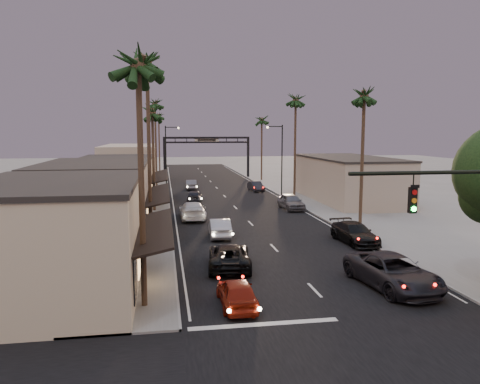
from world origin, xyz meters
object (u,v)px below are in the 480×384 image
object	(u,v)px
oncoming_pickup	(229,256)
oncoming_silver	(220,228)
palm_ld	(155,101)
curbside_near	(393,272)
palm_far	(159,114)
streetlight_right	(280,154)
palm_lc	(152,108)
palm_la	(138,56)
curbside_black	(355,233)
palm_ra	(364,91)
palm_lb	(147,57)
palm_rb	(296,97)
oncoming_red	(237,292)
streetlight_left	(168,151)
palm_rc	(262,118)
arch	(207,147)

from	to	relation	value
oncoming_pickup	oncoming_silver	world-z (taller)	oncoming_pickup
palm_ld	curbside_near	size ratio (longest dim) A/B	2.28
palm_far	curbside_near	world-z (taller)	palm_far
streetlight_right	palm_lc	size ratio (longest dim) A/B	0.74
streetlight_right	oncoming_silver	bearing A→B (deg)	-115.24
palm_la	streetlight_right	bearing A→B (deg)	66.68
curbside_black	palm_ra	bearing A→B (deg)	57.78
palm_lb	streetlight_right	bearing A→B (deg)	55.99
palm_la	palm_lb	distance (m)	13.14
streetlight_right	curbside_black	bearing A→B (deg)	-91.62
oncoming_silver	palm_rb	bearing A→B (deg)	-117.66
oncoming_red	curbside_near	bearing A→B (deg)	-171.80
streetlight_left	oncoming_silver	bearing A→B (deg)	-84.20
streetlight_right	curbside_near	size ratio (longest dim) A/B	1.45
palm_ra	palm_far	world-z (taller)	same
streetlight_right	streetlight_left	bearing A→B (deg)	136.79
palm_ld	palm_ra	xyz separation A→B (m)	(17.20, -31.00, -0.97)
palm_la	palm_rb	xyz separation A→B (m)	(17.20, 35.00, 0.97)
palm_rb	palm_rc	xyz separation A→B (m)	(0.00, 20.00, -1.95)
streetlight_left	oncoming_silver	xyz separation A→B (m)	(3.54, -34.85, -4.60)
palm_ra	palm_ld	bearing A→B (deg)	119.02
palm_ra	palm_lb	bearing A→B (deg)	-173.37
palm_ld	palm_far	xyz separation A→B (m)	(0.30, 23.00, -0.97)
palm_lb	palm_far	bearing A→B (deg)	89.69
palm_lb	palm_far	distance (m)	56.03
palm_la	palm_ld	distance (m)	46.01
streetlight_left	arch	bearing A→B (deg)	60.03
streetlight_left	palm_rb	xyz separation A→B (m)	(15.52, -14.00, 7.09)
oncoming_pickup	curbside_black	bearing A→B (deg)	-147.91
oncoming_red	palm_la	bearing A→B (deg)	-8.04
palm_lc	palm_ra	xyz separation A→B (m)	(17.20, -12.00, 0.97)
palm_ra	oncoming_red	bearing A→B (deg)	-129.69
palm_ld	curbside_near	world-z (taller)	palm_ld
streetlight_left	curbside_black	bearing A→B (deg)	-71.19
oncoming_silver	curbside_black	world-z (taller)	curbside_black
palm_ld	curbside_near	bearing A→B (deg)	-74.26
arch	curbside_black	distance (m)	51.11
streetlight_left	curbside_near	distance (m)	49.73
oncoming_red	oncoming_silver	xyz separation A→B (m)	(0.94, 14.72, 0.05)
palm_ra	palm_rc	bearing A→B (deg)	90.00
streetlight_left	palm_rc	world-z (taller)	palm_rc
palm_lb	curbside_near	size ratio (longest dim) A/B	2.45
streetlight_right	palm_lc	bearing A→B (deg)	-149.89
arch	palm_ld	distance (m)	18.61
streetlight_left	palm_rc	bearing A→B (deg)	21.14
oncoming_pickup	curbside_black	distance (m)	11.08
oncoming_silver	palm_lc	bearing A→B (deg)	-65.68
arch	streetlight_right	bearing A→B (deg)	-74.53
arch	streetlight_left	xyz separation A→B (m)	(-6.92, -12.00, -0.20)
palm_rb	palm_far	bearing A→B (deg)	116.43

